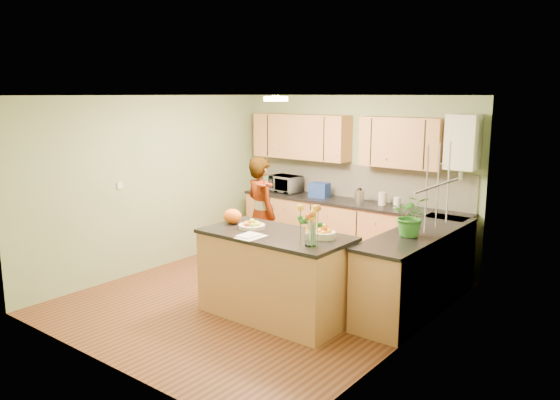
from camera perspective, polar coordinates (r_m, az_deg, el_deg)
The scene contains 28 objects.
floor at distance 7.00m, azimuth -1.96°, elevation -10.05°, with size 4.50×4.50×0.00m, color #522A17.
ceiling at distance 6.54m, azimuth -2.11°, elevation 10.86°, with size 4.00×4.50×0.02m, color white.
wall_back at distance 8.48m, azimuth 7.79°, elevation 2.32°, with size 4.00×0.02×2.50m, color #8B9F71.
wall_front at distance 5.18m, azimuth -18.27°, elevation -3.70°, with size 4.00×0.02×2.50m, color #8B9F71.
wall_left at distance 8.07m, azimuth -12.98°, elevation 1.70°, with size 0.02×4.50×2.50m, color #8B9F71.
wall_right at distance 5.61m, azimuth 13.82°, elevation -2.36°, with size 0.02×4.50×2.50m, color #8B9F71.
back_counter at distance 8.33m, azimuth 7.20°, elevation -3.29°, with size 3.64×0.62×0.94m.
right_counter at distance 6.69m, azimuth 14.19°, elevation -7.15°, with size 0.62×2.24×0.94m.
splashback at distance 8.42m, azimuth 8.32°, elevation 1.91°, with size 3.60×0.02×0.52m, color beige.
upper_cabinets at distance 8.35m, azimuth 6.26°, elevation 6.38°, with size 3.20×0.34×0.70m.
boiler at distance 7.55m, azimuth 18.56°, elevation 5.73°, with size 0.40×0.30×0.86m.
window_right at distance 6.10m, azimuth 16.22°, elevation 1.45°, with size 0.01×1.30×1.05m.
light_switch at distance 7.69m, azimuth -16.39°, elevation 1.47°, with size 0.02×0.09×0.09m, color white.
ceiling_lamp at distance 6.77m, azimuth -0.45°, elevation 10.54°, with size 0.30×0.30×0.07m.
peninsula_island at distance 6.26m, azimuth -0.47°, elevation -7.83°, with size 1.72×0.88×0.98m.
fruit_dish at distance 6.33m, azimuth -2.97°, elevation -2.60°, with size 0.31×0.31×0.11m.
orange_bowl at distance 5.91m, azimuth 4.61°, elevation -3.42°, with size 0.25×0.25×0.15m.
flower_vase at distance 5.55m, azimuth 3.21°, elevation -1.38°, with size 0.28×0.28×0.52m.
orange_bag at distance 6.58m, azimuth -4.99°, elevation -1.70°, with size 0.23×0.20×0.18m, color orange.
papers at distance 5.96m, azimuth -3.04°, elevation -3.84°, with size 0.23×0.31×0.01m, color white.
violinist at distance 7.73m, azimuth -1.97°, elevation -1.57°, with size 0.61×0.40×1.66m, color #E1A489.
violin at distance 7.35m, azimuth -1.90°, elevation 1.73°, with size 0.60×0.24×0.12m, color #4E1704, non-canonical shape.
microwave at distance 8.90m, azimuth 0.60°, elevation 1.70°, with size 0.49×0.33×0.27m, color white.
blue_box at distance 8.47m, azimuth 4.16°, elevation 1.04°, with size 0.28×0.21×0.23m, color navy.
kettle at distance 8.09m, azimuth 8.30°, elevation 0.44°, with size 0.14×0.14×0.26m.
jar_cream at distance 8.00m, azimuth 10.67°, elevation 0.14°, with size 0.12×0.12×0.19m, color beige.
jar_white at distance 7.83m, azimuth 12.14°, elevation -0.28°, with size 0.10×0.10×0.15m, color white.
potted_plant at distance 6.28m, azimuth 13.57°, elevation -1.58°, with size 0.43×0.38×0.48m, color #307828.
Camera 1 is at (4.21, -5.00, 2.52)m, focal length 35.00 mm.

